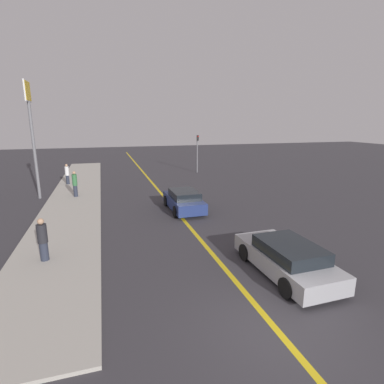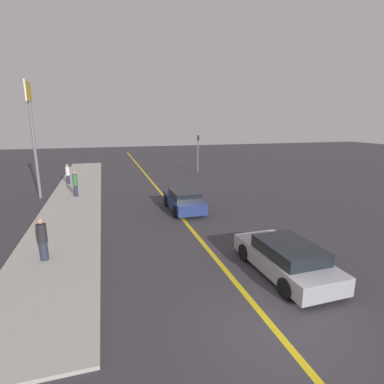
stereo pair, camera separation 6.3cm
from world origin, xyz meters
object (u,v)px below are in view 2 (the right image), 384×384
(car_near_right_lane, at_px, (286,258))
(roadside_sign, at_px, (31,116))
(traffic_light, at_px, (198,150))
(pedestrian_mid_group, at_px, (75,184))
(pedestrian_near_curb, at_px, (42,239))
(pedestrian_far_standing, at_px, (68,174))
(car_ahead_center, at_px, (184,201))

(car_near_right_lane, relative_size, roadside_sign, 0.56)
(traffic_light, bearing_deg, pedestrian_mid_group, -145.73)
(pedestrian_near_curb, xyz_separation_m, pedestrian_mid_group, (0.39, 10.32, 0.08))
(pedestrian_near_curb, bearing_deg, traffic_light, 56.70)
(pedestrian_near_curb, relative_size, pedestrian_far_standing, 0.98)
(car_near_right_lane, distance_m, car_ahead_center, 8.71)
(traffic_light, relative_size, roadside_sign, 0.49)
(pedestrian_far_standing, bearing_deg, roadside_sign, -109.57)
(pedestrian_near_curb, bearing_deg, pedestrian_mid_group, 87.83)
(pedestrian_mid_group, bearing_deg, pedestrian_near_curb, -92.17)
(car_ahead_center, height_order, pedestrian_mid_group, pedestrian_mid_group)
(pedestrian_near_curb, xyz_separation_m, pedestrian_far_standing, (-0.58, 15.12, 0.02))
(roadside_sign, bearing_deg, pedestrian_near_curb, -79.39)
(roadside_sign, bearing_deg, car_ahead_center, -32.68)
(pedestrian_far_standing, bearing_deg, car_near_right_lane, -64.13)
(pedestrian_far_standing, relative_size, traffic_light, 0.44)
(pedestrian_mid_group, bearing_deg, roadside_sign, 165.24)
(pedestrian_near_curb, bearing_deg, car_near_right_lane, -22.01)
(pedestrian_mid_group, height_order, pedestrian_far_standing, pedestrian_mid_group)
(pedestrian_far_standing, bearing_deg, car_ahead_center, -52.82)
(pedestrian_mid_group, relative_size, pedestrian_far_standing, 1.06)
(pedestrian_near_curb, relative_size, traffic_light, 0.43)
(car_ahead_center, height_order, pedestrian_near_curb, pedestrian_near_curb)
(car_near_right_lane, relative_size, pedestrian_near_curb, 2.62)
(traffic_light, bearing_deg, pedestrian_near_curb, -123.30)
(car_near_right_lane, relative_size, pedestrian_far_standing, 2.57)
(car_ahead_center, relative_size, pedestrian_near_curb, 2.37)
(pedestrian_mid_group, distance_m, pedestrian_far_standing, 4.89)
(pedestrian_far_standing, xyz_separation_m, roadside_sign, (-1.48, -4.15, 4.67))
(car_near_right_lane, bearing_deg, pedestrian_far_standing, 114.33)
(car_near_right_lane, height_order, traffic_light, traffic_light)
(car_near_right_lane, height_order, pedestrian_mid_group, pedestrian_mid_group)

